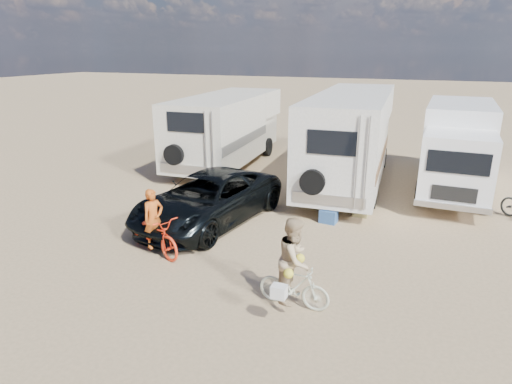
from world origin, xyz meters
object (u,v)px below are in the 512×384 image
at_px(rv_left, 227,131).
at_px(rider_woman, 294,268).
at_px(dark_suv, 208,199).
at_px(rider_man, 154,225).
at_px(bike_woman, 294,286).
at_px(bike_man, 155,234).
at_px(crate, 361,210).
at_px(box_truck, 457,150).
at_px(rv_main, 351,139).
at_px(cooler, 329,216).

relative_size(rv_left, rider_woman, 4.36).
bearing_deg(dark_suv, rider_man, -87.62).
relative_size(rv_left, dark_suv, 1.43).
distance_m(dark_suv, bike_woman, 5.11).
bearing_deg(bike_man, rider_man, 0.00).
bearing_deg(rv_left, rider_man, -79.55).
xyz_separation_m(dark_suv, bike_man, (-0.31, -2.39, -0.22)).
height_order(bike_woman, rider_woman, rider_woman).
bearing_deg(bike_man, crate, -20.43).
xyz_separation_m(bike_man, bike_woman, (4.04, -1.08, -0.08)).
bearing_deg(dark_suv, bike_woman, -33.30).
height_order(rider_man, rider_woman, rider_woman).
relative_size(dark_suv, bike_man, 2.67).
bearing_deg(box_truck, rv_left, 179.36).
xyz_separation_m(bike_man, rider_woman, (4.04, -1.08, 0.35)).
distance_m(box_truck, bike_man, 11.19).
relative_size(box_truck, bike_man, 3.51).
relative_size(rider_woman, crate, 3.82).
distance_m(rv_main, bike_man, 8.99).
height_order(rider_woman, crate, rider_woman).
bearing_deg(crate, rider_man, -134.32).
bearing_deg(bike_woman, rv_left, 34.14).
relative_size(rv_left, crate, 16.63).
relative_size(box_truck, cooler, 14.09).
bearing_deg(box_truck, bike_woman, -106.70).
distance_m(rider_woman, cooler, 4.82).
xyz_separation_m(bike_woman, cooler, (-0.33, 4.76, -0.25)).
height_order(box_truck, rider_woman, box_truck).
height_order(bike_man, bike_woman, bike_man).
xyz_separation_m(rv_left, bike_woman, (6.14, -9.97, -1.10)).
bearing_deg(rider_man, rider_woman, -81.12).
bearing_deg(rider_woman, rv_left, 34.14).
distance_m(bike_man, cooler, 5.23).
height_order(rv_main, rv_left, rv_main).
height_order(dark_suv, crate, dark_suv).
xyz_separation_m(bike_woman, rider_woman, (0.00, 0.00, 0.43)).
xyz_separation_m(box_truck, crate, (-2.73, -3.80, -1.38)).
xyz_separation_m(rider_woman, crate, (0.50, 5.73, -0.69)).
bearing_deg(bike_woman, dark_suv, 49.52).
bearing_deg(bike_woman, crate, -2.49).
relative_size(cooler, crate, 1.09).
height_order(dark_suv, bike_man, dark_suv).
bearing_deg(dark_suv, box_truck, 50.69).
bearing_deg(box_truck, crate, -123.67).
xyz_separation_m(rv_main, bike_man, (-3.48, -8.20, -1.20)).
bearing_deg(rider_man, crate, -20.43).
distance_m(rv_left, box_truck, 9.38).
bearing_deg(rv_left, dark_suv, -72.50).
bearing_deg(rider_woman, rv_main, 5.90).
distance_m(box_truck, dark_suv, 9.26).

